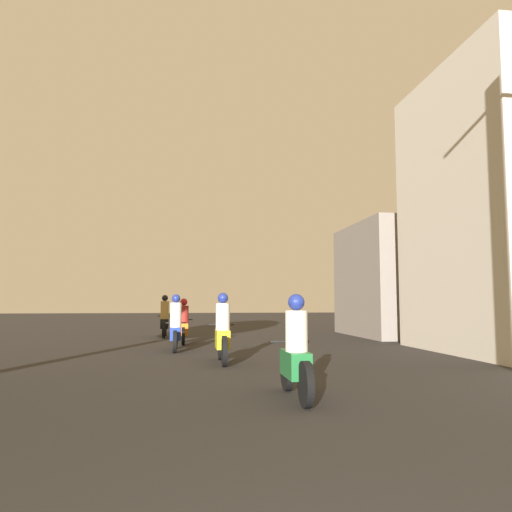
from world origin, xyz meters
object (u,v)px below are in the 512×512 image
at_px(motorcycle_blue, 176,328).
at_px(motorcycle_yellow, 223,335).
at_px(motorcycle_orange, 184,325).
at_px(motorcycle_black, 165,320).
at_px(building_right_far, 406,280).
at_px(motorcycle_green, 296,356).

bearing_deg(motorcycle_blue, motorcycle_yellow, -60.50).
distance_m(motorcycle_orange, motorcycle_black, 3.19).
bearing_deg(motorcycle_yellow, motorcycle_orange, 95.15).
distance_m(motorcycle_yellow, building_right_far, 11.56).
relative_size(motorcycle_green, motorcycle_yellow, 0.97).
height_order(motorcycle_blue, building_right_far, building_right_far).
bearing_deg(motorcycle_orange, motorcycle_green, -76.89).
bearing_deg(motorcycle_green, motorcycle_orange, 94.27).
height_order(motorcycle_blue, motorcycle_orange, motorcycle_blue).
relative_size(motorcycle_green, motorcycle_orange, 1.01).
height_order(motorcycle_black, building_right_far, building_right_far).
distance_m(motorcycle_blue, motorcycle_black, 5.47).
bearing_deg(motorcycle_blue, motorcycle_black, 104.77).
bearing_deg(building_right_far, motorcycle_black, 177.74).
relative_size(motorcycle_yellow, motorcycle_blue, 1.03).
distance_m(motorcycle_yellow, motorcycle_orange, 5.43).
distance_m(motorcycle_blue, building_right_far, 10.67).
height_order(motorcycle_green, motorcycle_yellow, motorcycle_yellow).
height_order(motorcycle_yellow, motorcycle_orange, motorcycle_yellow).
bearing_deg(motorcycle_yellow, motorcycle_blue, 105.90).
relative_size(motorcycle_orange, motorcycle_black, 0.95).
xyz_separation_m(motorcycle_yellow, motorcycle_blue, (-1.13, 3.01, 0.00)).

